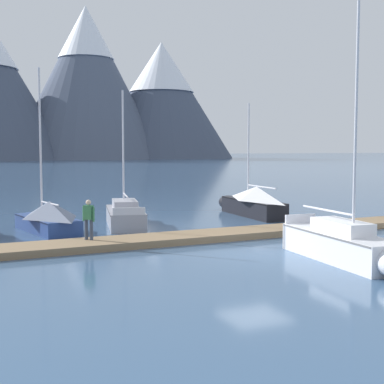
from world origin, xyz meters
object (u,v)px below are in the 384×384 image
(sailboat_far_berth, at_px, (251,202))
(person_on_dock, at_px, (89,217))
(sailboat_second_berth, at_px, (46,217))
(sailboat_mid_dock_port, at_px, (124,215))
(sailboat_mid_dock_starboard, at_px, (349,246))

(sailboat_far_berth, height_order, person_on_dock, sailboat_far_berth)
(sailboat_second_berth, bearing_deg, sailboat_mid_dock_port, 7.70)
(sailboat_mid_dock_port, height_order, sailboat_mid_dock_starboard, sailboat_mid_dock_starboard)
(person_on_dock, bearing_deg, sailboat_mid_dock_port, 59.70)
(sailboat_far_berth, distance_m, person_on_dock, 13.30)
(sailboat_second_berth, distance_m, sailboat_mid_dock_port, 4.24)
(sailboat_far_berth, bearing_deg, sailboat_second_berth, -173.44)
(sailboat_far_berth, relative_size, person_on_dock, 4.45)
(sailboat_mid_dock_starboard, relative_size, sailboat_far_berth, 1.22)
(sailboat_second_berth, bearing_deg, person_on_dock, -79.64)
(sailboat_mid_dock_port, bearing_deg, sailboat_mid_dock_starboard, -70.75)
(sailboat_second_berth, relative_size, person_on_dock, 4.81)
(sailboat_mid_dock_port, bearing_deg, person_on_dock, -120.30)
(sailboat_far_berth, bearing_deg, sailboat_mid_dock_starboard, -106.05)
(sailboat_mid_dock_starboard, xyz_separation_m, sailboat_far_berth, (3.90, 13.56, 0.22))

